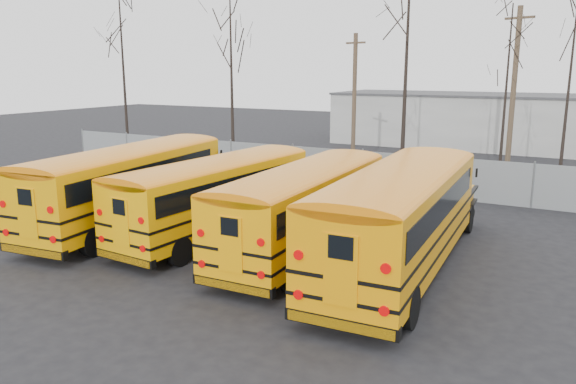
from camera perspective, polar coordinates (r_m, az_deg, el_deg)
The scene contains 14 objects.
ground at distance 18.57m, azimuth -6.09°, elevation -6.67°, with size 120.00×120.00×0.00m, color black.
fence at distance 28.70m, azimuth 7.54°, elevation 2.18°, with size 40.00×0.04×2.00m, color gray.
distant_building at distance 47.27m, azimuth 18.72°, elevation 6.87°, with size 22.00×8.00×4.00m, color beige.
bus_a at distance 22.62m, azimuth -15.61°, elevation 1.31°, with size 3.74×11.60×3.19m.
bus_b at distance 20.70m, azimuth -6.96°, elevation 0.26°, with size 3.14×10.64×2.94m.
bus_c at distance 18.66m, azimuth 1.97°, elevation -0.91°, with size 2.76×10.76×2.99m.
bus_d at distance 17.12m, azimuth 11.56°, elevation -1.78°, with size 3.22×11.87×3.29m.
utility_pole_left at distance 33.01m, azimuth 6.73°, elevation 8.98°, with size 1.37×0.61×8.01m.
utility_pole_right at distance 33.08m, azimuth 21.91°, elevation 9.33°, with size 1.58×0.73×9.28m.
tree_0 at distance 41.30m, azimuth -16.37°, elevation 11.69°, with size 0.26×0.26×11.73m, color black.
tree_1 at distance 33.75m, azimuth -5.74°, elevation 10.63°, with size 0.26×0.26×10.06m, color black.
tree_2 at distance 30.21m, azimuth 11.91°, elevation 12.50°, with size 0.26×0.26×12.45m, color black.
tree_3 at distance 31.09m, azimuth 21.22°, elevation 8.94°, with size 0.26×0.26×9.22m, color black.
tree_4 at distance 29.77m, azimuth 26.55°, elevation 8.62°, with size 0.26×0.26×9.48m, color black.
Camera 1 is at (10.04, -14.40, 6.06)m, focal length 35.00 mm.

